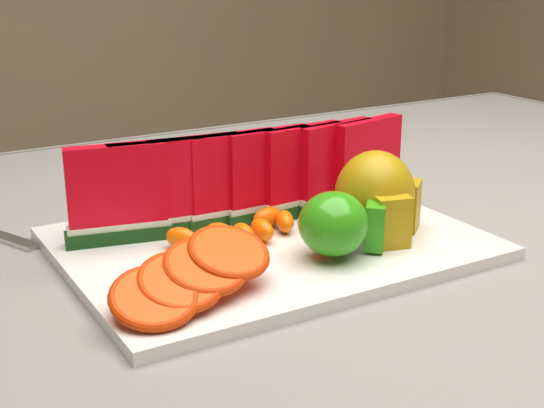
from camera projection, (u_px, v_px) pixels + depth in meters
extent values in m
cube|color=#51301F|center=(338.00, 248.00, 0.83)|extent=(1.40, 0.90, 0.03)
cube|color=#51301F|center=(478.00, 298.00, 1.57)|extent=(0.06, 0.06, 0.72)
cube|color=slate|center=(338.00, 232.00, 0.82)|extent=(1.52, 1.02, 0.01)
cube|color=slate|center=(161.00, 192.00, 1.27)|extent=(1.52, 0.01, 0.20)
cube|color=silver|center=(269.00, 243.00, 0.76)|extent=(0.40, 0.30, 0.01)
ellipsoid|color=#3E8D16|center=(333.00, 224.00, 0.70)|extent=(0.09, 0.09, 0.06)
cube|color=#3E8D16|center=(375.00, 226.00, 0.72)|extent=(0.03, 0.03, 0.04)
cube|color=beige|center=(380.00, 225.00, 0.72)|extent=(0.02, 0.02, 0.04)
cube|color=#3E8D16|center=(348.00, 217.00, 0.74)|extent=(0.03, 0.02, 0.04)
cube|color=beige|center=(353.00, 216.00, 0.75)|extent=(0.03, 0.01, 0.04)
ellipsoid|color=#B48D0A|center=(375.00, 195.00, 0.76)|extent=(0.09, 0.09, 0.09)
cube|color=#B48D0A|center=(392.00, 223.00, 0.73)|extent=(0.04, 0.03, 0.05)
cube|color=#B48D0A|center=(408.00, 207.00, 0.77)|extent=(0.04, 0.04, 0.05)
cylinder|color=silver|center=(312.00, 153.00, 1.11)|extent=(0.21, 0.21, 0.01)
cube|color=#123D10|center=(120.00, 235.00, 0.75)|extent=(0.11, 0.04, 0.01)
cube|color=silver|center=(119.00, 225.00, 0.74)|extent=(0.10, 0.04, 0.01)
cube|color=#B51631|center=(116.00, 185.00, 0.73)|extent=(0.10, 0.04, 0.08)
cube|color=#123D10|center=(159.00, 229.00, 0.76)|extent=(0.11, 0.04, 0.01)
cube|color=silver|center=(159.00, 220.00, 0.76)|extent=(0.10, 0.03, 0.01)
cube|color=#B51631|center=(157.00, 180.00, 0.74)|extent=(0.10, 0.03, 0.08)
cube|color=#123D10|center=(197.00, 224.00, 0.78)|extent=(0.11, 0.03, 0.01)
cube|color=silver|center=(197.00, 214.00, 0.77)|extent=(0.10, 0.03, 0.01)
cube|color=#B51631|center=(196.00, 175.00, 0.76)|extent=(0.10, 0.02, 0.08)
cube|color=#123D10|center=(234.00, 218.00, 0.79)|extent=(0.11, 0.02, 0.01)
cube|color=silver|center=(234.00, 209.00, 0.79)|extent=(0.10, 0.02, 0.01)
cube|color=#B51631|center=(233.00, 170.00, 0.78)|extent=(0.10, 0.02, 0.08)
cube|color=#123D10|center=(269.00, 213.00, 0.81)|extent=(0.11, 0.02, 0.01)
cube|color=silver|center=(269.00, 204.00, 0.81)|extent=(0.10, 0.02, 0.01)
cube|color=#B51631|center=(269.00, 166.00, 0.79)|extent=(0.10, 0.02, 0.08)
cube|color=#123D10|center=(302.00, 208.00, 0.82)|extent=(0.11, 0.03, 0.01)
cube|color=silver|center=(303.00, 199.00, 0.82)|extent=(0.10, 0.03, 0.01)
cube|color=#B51631|center=(303.00, 162.00, 0.81)|extent=(0.10, 0.02, 0.08)
cube|color=#123D10|center=(335.00, 203.00, 0.84)|extent=(0.11, 0.04, 0.01)
cube|color=silver|center=(335.00, 195.00, 0.84)|extent=(0.10, 0.03, 0.01)
cube|color=#B51631|center=(336.00, 158.00, 0.82)|extent=(0.10, 0.03, 0.08)
cube|color=#123D10|center=(366.00, 199.00, 0.86)|extent=(0.11, 0.04, 0.01)
cube|color=silver|center=(366.00, 190.00, 0.85)|extent=(0.10, 0.04, 0.01)
cube|color=#B51631|center=(368.00, 154.00, 0.84)|extent=(0.10, 0.04, 0.08)
cylinder|color=red|center=(154.00, 297.00, 0.59)|extent=(0.08, 0.07, 0.03)
torus|color=#B54300|center=(154.00, 297.00, 0.59)|extent=(0.09, 0.08, 0.03)
cylinder|color=red|center=(180.00, 281.00, 0.61)|extent=(0.07, 0.07, 0.03)
torus|color=#B54300|center=(180.00, 281.00, 0.61)|extent=(0.08, 0.08, 0.03)
cylinder|color=red|center=(205.00, 266.00, 0.63)|extent=(0.07, 0.06, 0.03)
torus|color=#B54300|center=(205.00, 266.00, 0.63)|extent=(0.07, 0.07, 0.03)
cylinder|color=red|center=(229.00, 252.00, 0.64)|extent=(0.07, 0.07, 0.03)
torus|color=#B54300|center=(229.00, 252.00, 0.64)|extent=(0.08, 0.08, 0.03)
cylinder|color=red|center=(122.00, 207.00, 0.81)|extent=(0.07, 0.07, 0.03)
torus|color=#B54300|center=(122.00, 207.00, 0.81)|extent=(0.07, 0.07, 0.03)
cylinder|color=red|center=(164.00, 197.00, 0.83)|extent=(0.07, 0.07, 0.03)
torus|color=#B54300|center=(164.00, 197.00, 0.83)|extent=(0.08, 0.08, 0.03)
cylinder|color=red|center=(204.00, 188.00, 0.85)|extent=(0.08, 0.08, 0.03)
torus|color=#B54300|center=(204.00, 188.00, 0.85)|extent=(0.09, 0.08, 0.03)
cylinder|color=red|center=(241.00, 179.00, 0.87)|extent=(0.08, 0.08, 0.03)
torus|color=#B54300|center=(241.00, 179.00, 0.87)|extent=(0.09, 0.09, 0.03)
cylinder|color=red|center=(277.00, 171.00, 0.90)|extent=(0.08, 0.08, 0.03)
torus|color=#B54300|center=(277.00, 171.00, 0.90)|extent=(0.09, 0.09, 0.03)
ellipsoid|color=orange|center=(181.00, 238.00, 0.72)|extent=(0.03, 0.04, 0.02)
ellipsoid|color=orange|center=(220.00, 233.00, 0.74)|extent=(0.03, 0.04, 0.02)
ellipsoid|color=orange|center=(243.00, 234.00, 0.73)|extent=(0.02, 0.03, 0.02)
ellipsoid|color=orange|center=(262.00, 230.00, 0.75)|extent=(0.02, 0.03, 0.02)
ellipsoid|color=orange|center=(267.00, 217.00, 0.78)|extent=(0.04, 0.02, 0.02)
ellipsoid|color=orange|center=(285.00, 221.00, 0.77)|extent=(0.03, 0.04, 0.02)
ellipsoid|color=orange|center=(314.00, 217.00, 0.78)|extent=(0.04, 0.04, 0.02)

